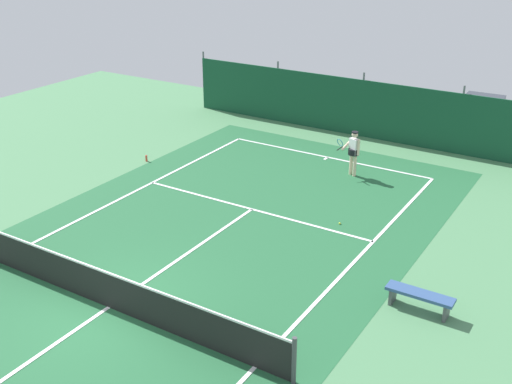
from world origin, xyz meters
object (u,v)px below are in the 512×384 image
tennis_player (353,150)px  water_bottle (146,158)px  tennis_net (107,289)px  parked_car (480,118)px  tennis_ball_near_player (340,223)px  courtside_bench (420,297)px

tennis_player → water_bottle: bearing=46.6°
tennis_net → parked_car: size_ratio=2.38×
tennis_ball_near_player → parked_car: 10.64m
tennis_player → tennis_ball_near_player: 4.13m
tennis_player → tennis_ball_near_player: bearing=133.9°
tennis_ball_near_player → courtside_bench: size_ratio=0.04×
tennis_ball_near_player → water_bottle: 8.55m
tennis_ball_near_player → courtside_bench: courtside_bench is taller
tennis_net → water_bottle: (-5.68, 7.91, -0.39)m
tennis_net → tennis_player: (1.53, 10.73, 0.45)m
tennis_ball_near_player → courtside_bench: 4.71m
tennis_net → parked_car: bearing=76.2°
courtside_bench → water_bottle: (-11.99, 4.13, -0.25)m
tennis_player → water_bottle: tennis_player is taller
courtside_bench → tennis_ball_near_player: bearing=138.0°
tennis_ball_near_player → courtside_bench: bearing=-42.0°
tennis_net → courtside_bench: bearing=30.9°
tennis_net → tennis_player: size_ratio=6.17×
water_bottle → courtside_bench: bearing=-19.0°
parked_car → courtside_bench: parked_car is taller
tennis_net → tennis_ball_near_player: size_ratio=153.33×
courtside_bench → water_bottle: bearing=161.0°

